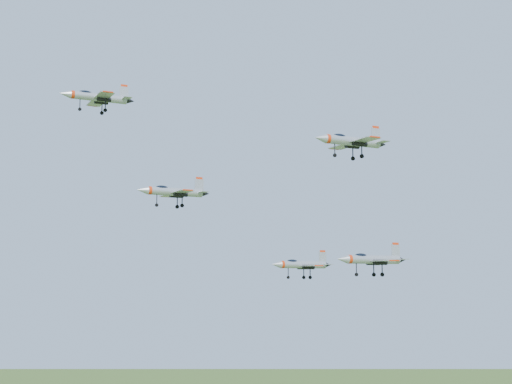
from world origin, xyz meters
name	(u,v)px	position (x,y,z in m)	size (l,w,h in m)	color
jet_lead	(97,97)	(-20.76, 13.78, 155.18)	(11.94, 9.79, 3.20)	#9CA0A7
jet_left_high	(173,192)	(-12.63, 0.40, 139.16)	(11.02, 9.04, 2.96)	#9CA0A7
jet_right_high	(350,141)	(4.06, -20.07, 144.39)	(11.06, 9.08, 2.97)	#9CA0A7
jet_left_low	(301,264)	(13.20, 8.78, 129.14)	(11.57, 9.50, 3.10)	#9CA0A7
jet_right_low	(371,259)	(10.77, -14.71, 129.43)	(11.19, 9.20, 3.00)	#9CA0A7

